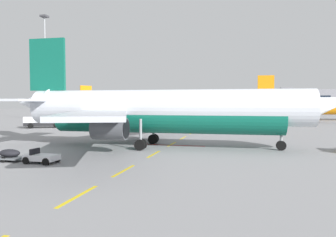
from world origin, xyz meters
TOP-DOWN VIEW (x-y plane):
  - apron_paint_markings at (18.00, 38.61)m, footprint 8.00×97.94m
  - airliner_foreground at (17.29, 20.39)m, footprint 34.76×34.61m
  - airliner_mid_left at (45.22, 82.25)m, footprint 35.66×35.25m
  - airliner_far_center at (-12.50, 78.97)m, footprint 23.64×25.38m
  - catering_truck at (-11.33, 40.62)m, footprint 7.15×5.88m
  - fuel_service_truck at (3.63, 41.23)m, footprint 5.99×7.10m
  - apron_light_mast_near at (-26.67, 62.95)m, footprint 1.80×1.80m
  - terminal_satellite at (37.88, 166.57)m, footprint 60.86×23.10m

SIDE VIEW (x-z plane):
  - apron_paint_markings at x=18.00m, z-range 0.00..0.01m
  - catering_truck at x=-11.33m, z-range 0.08..3.22m
  - fuel_service_truck at x=3.63m, z-range 0.08..3.22m
  - airliner_far_center at x=-12.50m, z-range -1.71..8.00m
  - airliner_foreground at x=17.29m, z-range -2.15..10.05m
  - airliner_mid_left at x=45.22m, z-range -2.20..10.29m
  - terminal_satellite at x=37.88m, z-range -0.78..12.25m
  - apron_light_mast_near at x=-26.67m, z-range 3.18..31.44m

